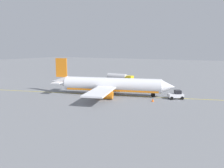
% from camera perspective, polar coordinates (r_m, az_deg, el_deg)
% --- Properties ---
extents(ground_plane, '(400.00, 400.00, 0.00)m').
position_cam_1_polar(ground_plane, '(62.23, 0.00, -2.73)').
color(ground_plane, slate).
extents(airplane, '(33.38, 29.23, 9.67)m').
position_cam_1_polar(airplane, '(61.87, -0.45, -0.29)').
color(airplane, white).
rests_on(airplane, ground).
extents(fuel_tanker, '(11.06, 3.31, 3.15)m').
position_cam_1_polar(fuel_tanker, '(85.45, 1.79, 1.59)').
color(fuel_tanker, '#2D2D33').
rests_on(fuel_tanker, ground).
extents(pushback_tug, '(4.10, 3.81, 2.20)m').
position_cam_1_polar(pushback_tug, '(59.55, 15.39, -2.59)').
color(pushback_tug, silver).
rests_on(pushback_tug, ground).
extents(refueling_worker, '(0.56, 0.63, 1.71)m').
position_cam_1_polar(refueling_worker, '(77.35, 1.70, 0.15)').
color(refueling_worker, navy).
rests_on(refueling_worker, ground).
extents(safety_cone_nose, '(0.64, 0.64, 0.71)m').
position_cam_1_polar(safety_cone_nose, '(55.61, 9.93, -3.88)').
color(safety_cone_nose, '#F2590F').
rests_on(safety_cone_nose, ground).
extents(taxi_line_marking, '(73.73, 21.20, 0.01)m').
position_cam_1_polar(taxi_line_marking, '(62.23, 0.00, -2.73)').
color(taxi_line_marking, yellow).
rests_on(taxi_line_marking, ground).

